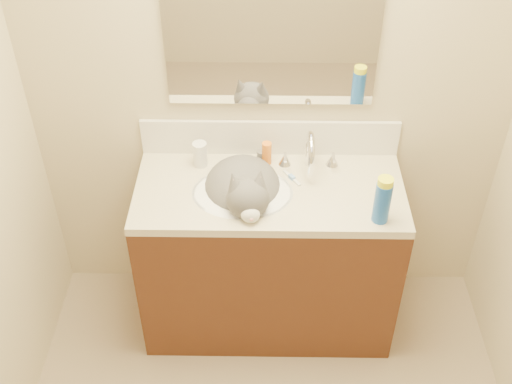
{
  "coord_description": "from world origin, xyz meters",
  "views": [
    {
      "loc": [
        -0.03,
        -1.22,
        2.67
      ],
      "look_at": [
        -0.06,
        0.92,
        0.88
      ],
      "focal_mm": 45.0,
      "sensor_mm": 36.0,
      "label": 1
    }
  ],
  "objects_px": {
    "spray_can": "(382,202)",
    "faucet": "(310,155)",
    "basin": "(243,204)",
    "cat": "(244,191)",
    "vanity_cabinet": "(268,259)",
    "silver_jar": "(262,156)",
    "pill_bottle": "(200,154)",
    "amber_bottle": "(267,153)"
  },
  "relations": [
    {
      "from": "spray_can",
      "to": "faucet",
      "type": "bearing_deg",
      "value": 129.8
    },
    {
      "from": "basin",
      "to": "cat",
      "type": "height_order",
      "value": "cat"
    },
    {
      "from": "spray_can",
      "to": "vanity_cabinet",
      "type": "bearing_deg",
      "value": 156.63
    },
    {
      "from": "silver_jar",
      "to": "pill_bottle",
      "type": "bearing_deg",
      "value": -172.36
    },
    {
      "from": "pill_bottle",
      "to": "cat",
      "type": "bearing_deg",
      "value": -40.3
    },
    {
      "from": "vanity_cabinet",
      "to": "silver_jar",
      "type": "distance_m",
      "value": 0.52
    },
    {
      "from": "spray_can",
      "to": "amber_bottle",
      "type": "bearing_deg",
      "value": 140.88
    },
    {
      "from": "cat",
      "to": "amber_bottle",
      "type": "height_order",
      "value": "cat"
    },
    {
      "from": "pill_bottle",
      "to": "spray_can",
      "type": "xyz_separation_m",
      "value": [
        0.78,
        -0.37,
        0.03
      ]
    },
    {
      "from": "vanity_cabinet",
      "to": "faucet",
      "type": "height_order",
      "value": "faucet"
    },
    {
      "from": "spray_can",
      "to": "pill_bottle",
      "type": "bearing_deg",
      "value": 154.75
    },
    {
      "from": "faucet",
      "to": "cat",
      "type": "bearing_deg",
      "value": -154.12
    },
    {
      "from": "basin",
      "to": "cat",
      "type": "distance_m",
      "value": 0.06
    },
    {
      "from": "spray_can",
      "to": "basin",
      "type": "bearing_deg",
      "value": 163.78
    },
    {
      "from": "faucet",
      "to": "silver_jar",
      "type": "bearing_deg",
      "value": 162.23
    },
    {
      "from": "pill_bottle",
      "to": "amber_bottle",
      "type": "xyz_separation_m",
      "value": [
        0.31,
        0.02,
        -0.0
      ]
    },
    {
      "from": "cat",
      "to": "amber_bottle",
      "type": "relative_size",
      "value": 4.55
    },
    {
      "from": "cat",
      "to": "pill_bottle",
      "type": "distance_m",
      "value": 0.28
    },
    {
      "from": "basin",
      "to": "silver_jar",
      "type": "xyz_separation_m",
      "value": [
        0.08,
        0.24,
        0.1
      ]
    },
    {
      "from": "cat",
      "to": "spray_can",
      "type": "bearing_deg",
      "value": -28.04
    },
    {
      "from": "basin",
      "to": "faucet",
      "type": "bearing_deg",
      "value": 29.12
    },
    {
      "from": "amber_bottle",
      "to": "spray_can",
      "type": "relative_size",
      "value": 0.59
    },
    {
      "from": "pill_bottle",
      "to": "silver_jar",
      "type": "bearing_deg",
      "value": 7.64
    },
    {
      "from": "vanity_cabinet",
      "to": "basin",
      "type": "relative_size",
      "value": 2.67
    },
    {
      "from": "faucet",
      "to": "amber_bottle",
      "type": "height_order",
      "value": "faucet"
    },
    {
      "from": "pill_bottle",
      "to": "spray_can",
      "type": "relative_size",
      "value": 0.63
    },
    {
      "from": "pill_bottle",
      "to": "spray_can",
      "type": "height_order",
      "value": "spray_can"
    },
    {
      "from": "amber_bottle",
      "to": "silver_jar",
      "type": "bearing_deg",
      "value": 139.67
    },
    {
      "from": "silver_jar",
      "to": "amber_bottle",
      "type": "height_order",
      "value": "amber_bottle"
    },
    {
      "from": "basin",
      "to": "faucet",
      "type": "height_order",
      "value": "faucet"
    },
    {
      "from": "cat",
      "to": "spray_can",
      "type": "height_order",
      "value": "cat"
    },
    {
      "from": "vanity_cabinet",
      "to": "spray_can",
      "type": "relative_size",
      "value": 6.35
    },
    {
      "from": "amber_bottle",
      "to": "cat",
      "type": "bearing_deg",
      "value": -117.45
    },
    {
      "from": "cat",
      "to": "silver_jar",
      "type": "relative_size",
      "value": 9.54
    },
    {
      "from": "basin",
      "to": "spray_can",
      "type": "bearing_deg",
      "value": -16.22
    },
    {
      "from": "amber_bottle",
      "to": "faucet",
      "type": "bearing_deg",
      "value": -14.35
    },
    {
      "from": "vanity_cabinet",
      "to": "faucet",
      "type": "distance_m",
      "value": 0.58
    },
    {
      "from": "basin",
      "to": "amber_bottle",
      "type": "bearing_deg",
      "value": 63.96
    },
    {
      "from": "basin",
      "to": "cat",
      "type": "relative_size",
      "value": 0.88
    },
    {
      "from": "amber_bottle",
      "to": "basin",
      "type": "bearing_deg",
      "value": -116.04
    },
    {
      "from": "vanity_cabinet",
      "to": "pill_bottle",
      "type": "xyz_separation_m",
      "value": [
        -0.32,
        0.17,
        0.51
      ]
    },
    {
      "from": "basin",
      "to": "faucet",
      "type": "relative_size",
      "value": 1.61
    }
  ]
}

